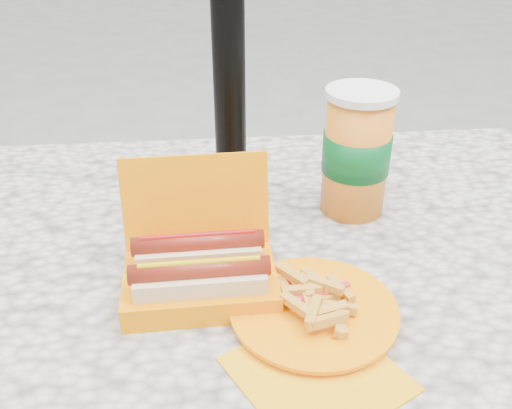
{
  "coord_description": "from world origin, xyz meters",
  "views": [
    {
      "loc": [
        -0.03,
        -0.69,
        1.24
      ],
      "look_at": [
        0.03,
        0.04,
        0.8
      ],
      "focal_mm": 40.0,
      "sensor_mm": 36.0,
      "label": 1
    }
  ],
  "objects": [
    {
      "name": "picnic_table",
      "position": [
        0.0,
        0.0,
        0.64
      ],
      "size": [
        1.2,
        0.8,
        0.75
      ],
      "color": "beige",
      "rests_on": "ground"
    },
    {
      "name": "hotdog_box",
      "position": [
        -0.05,
        -0.09,
        0.79
      ],
      "size": [
        0.2,
        0.16,
        0.16
      ],
      "rotation": [
        0.0,
        0.0,
        0.03
      ],
      "color": "#FF8600",
      "rests_on": "picnic_table"
    },
    {
      "name": "fries_plate",
      "position": [
        0.08,
        -0.16,
        0.76
      ],
      "size": [
        0.23,
        0.31,
        0.04
      ],
      "rotation": [
        0.0,
        0.0,
        0.16
      ],
      "color": "#EDA60B",
      "rests_on": "picnic_table"
    },
    {
      "name": "soda_cup",
      "position": [
        0.19,
        0.1,
        0.85
      ],
      "size": [
        0.11,
        0.11,
        0.2
      ],
      "rotation": [
        0.0,
        0.0,
        0.2
      ],
      "color": "orange",
      "rests_on": "picnic_table"
    }
  ]
}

